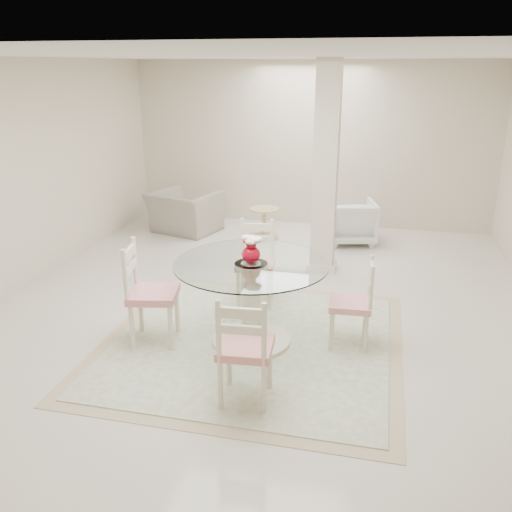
% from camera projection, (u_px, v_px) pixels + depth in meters
% --- Properties ---
extents(ground, '(7.00, 7.00, 0.00)m').
position_uv_depth(ground, '(265.00, 305.00, 6.24)').
color(ground, silver).
rests_on(ground, ground).
extents(room_shell, '(6.02, 7.02, 2.71)m').
position_uv_depth(room_shell, '(266.00, 142.00, 5.62)').
color(room_shell, beige).
rests_on(room_shell, ground).
extents(column, '(0.30, 0.30, 2.70)m').
position_uv_depth(column, '(326.00, 170.00, 6.87)').
color(column, beige).
rests_on(column, ground).
extents(area_rug, '(2.91, 2.91, 0.02)m').
position_uv_depth(area_rug, '(251.00, 342.00, 5.38)').
color(area_rug, tan).
rests_on(area_rug, ground).
extents(dining_table, '(1.47, 1.47, 0.85)m').
position_uv_depth(dining_table, '(251.00, 303.00, 5.23)').
color(dining_table, beige).
rests_on(dining_table, ground).
extents(red_vase, '(0.20, 0.19, 0.27)m').
position_uv_depth(red_vase, '(251.00, 249.00, 5.05)').
color(red_vase, '#AE051A').
rests_on(red_vase, dining_table).
extents(dining_chair_east, '(0.42, 0.42, 0.99)m').
position_uv_depth(dining_chair_east, '(357.00, 297.00, 5.16)').
color(dining_chair_east, beige).
rests_on(dining_chair_east, ground).
extents(dining_chair_north, '(0.47, 0.47, 1.06)m').
position_uv_depth(dining_chair_north, '(256.00, 256.00, 6.15)').
color(dining_chair_north, beige).
rests_on(dining_chair_north, ground).
extents(dining_chair_west, '(0.54, 0.54, 1.14)m').
position_uv_depth(dining_chair_west, '(145.00, 286.00, 5.22)').
color(dining_chair_west, '#F6EBCA').
rests_on(dining_chair_west, ground).
extents(dining_chair_south, '(0.46, 0.46, 1.06)m').
position_uv_depth(dining_chair_south, '(244.00, 343.00, 4.23)').
color(dining_chair_south, beige).
rests_on(dining_chair_south, ground).
extents(recliner_taupe, '(1.24, 1.16, 0.67)m').
position_uv_depth(recliner_taupe, '(185.00, 212.00, 8.87)').
color(recliner_taupe, gray).
rests_on(recliner_taupe, ground).
extents(armchair_white, '(0.87, 0.88, 0.66)m').
position_uv_depth(armchair_white, '(351.00, 222.00, 8.33)').
color(armchair_white, white).
rests_on(armchair_white, ground).
extents(side_table, '(0.47, 0.47, 0.49)m').
position_uv_depth(side_table, '(264.00, 224.00, 8.56)').
color(side_table, tan).
rests_on(side_table, ground).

